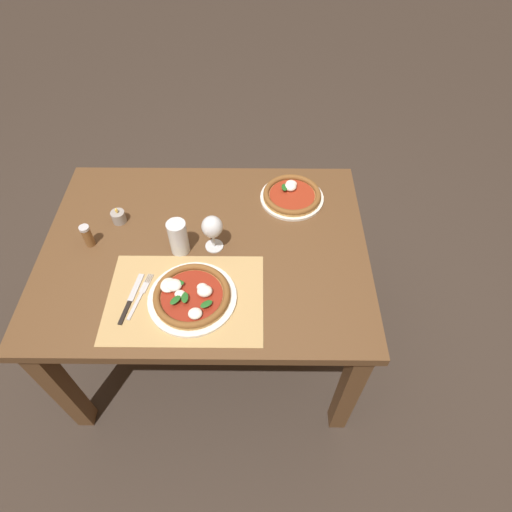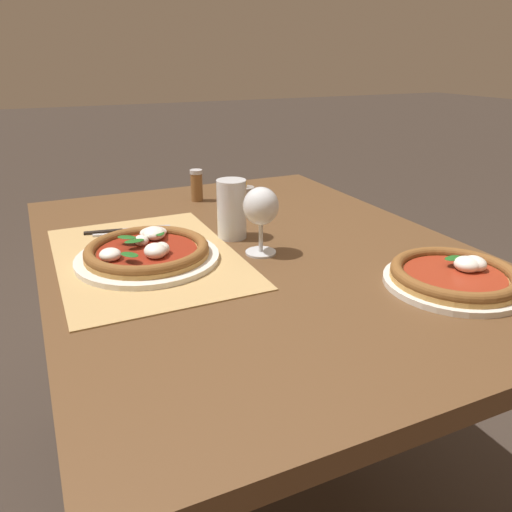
{
  "view_description": "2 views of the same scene",
  "coord_description": "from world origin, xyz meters",
  "px_view_note": "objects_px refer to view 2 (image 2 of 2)",
  "views": [
    {
      "loc": [
        0.21,
        -1.08,
        2.0
      ],
      "look_at": [
        0.2,
        -0.08,
        0.79
      ],
      "focal_mm": 30.0,
      "sensor_mm": 36.0,
      "label": 1
    },
    {
      "loc": [
        1.0,
        -0.45,
        1.16
      ],
      "look_at": [
        0.12,
        -0.05,
        0.77
      ],
      "focal_mm": 35.0,
      "sensor_mm": 36.0,
      "label": 2
    }
  ],
  "objects_px": {
    "wine_glass": "(263,209)",
    "knife": "(128,230)",
    "pizza_near": "(147,252)",
    "fork": "(135,233)",
    "votive_candle": "(245,196)",
    "pizza_far": "(455,276)",
    "pepper_shaker": "(197,185)",
    "pint_glass": "(232,210)"
  },
  "relations": [
    {
      "from": "pint_glass",
      "to": "pepper_shaker",
      "type": "height_order",
      "value": "pint_glass"
    },
    {
      "from": "knife",
      "to": "fork",
      "type": "bearing_deg",
      "value": 19.52
    },
    {
      "from": "pizza_near",
      "to": "fork",
      "type": "bearing_deg",
      "value": 177.05
    },
    {
      "from": "pizza_near",
      "to": "votive_candle",
      "type": "xyz_separation_m",
      "value": [
        -0.33,
        0.38,
        0.0
      ]
    },
    {
      "from": "wine_glass",
      "to": "votive_candle",
      "type": "bearing_deg",
      "value": 161.95
    },
    {
      "from": "pizza_near",
      "to": "votive_candle",
      "type": "height_order",
      "value": "votive_candle"
    },
    {
      "from": "pizza_far",
      "to": "knife",
      "type": "distance_m",
      "value": 0.79
    },
    {
      "from": "pizza_far",
      "to": "pint_glass",
      "type": "distance_m",
      "value": 0.53
    },
    {
      "from": "wine_glass",
      "to": "knife",
      "type": "distance_m",
      "value": 0.39
    },
    {
      "from": "pint_glass",
      "to": "fork",
      "type": "height_order",
      "value": "pint_glass"
    },
    {
      "from": "pizza_far",
      "to": "knife",
      "type": "bearing_deg",
      "value": -138.51
    },
    {
      "from": "pizza_far",
      "to": "fork",
      "type": "xyz_separation_m",
      "value": [
        -0.56,
        -0.51,
        -0.01
      ]
    },
    {
      "from": "wine_glass",
      "to": "fork",
      "type": "relative_size",
      "value": 0.78
    },
    {
      "from": "pepper_shaker",
      "to": "pint_glass",
      "type": "bearing_deg",
      "value": -4.36
    },
    {
      "from": "pint_glass",
      "to": "knife",
      "type": "distance_m",
      "value": 0.28
    },
    {
      "from": "pint_glass",
      "to": "fork",
      "type": "xyz_separation_m",
      "value": [
        -0.12,
        -0.22,
        -0.06
      ]
    },
    {
      "from": "pizza_far",
      "to": "wine_glass",
      "type": "bearing_deg",
      "value": -139.3
    },
    {
      "from": "fork",
      "to": "pizza_near",
      "type": "bearing_deg",
      "value": -2.95
    },
    {
      "from": "wine_glass",
      "to": "pint_glass",
      "type": "height_order",
      "value": "wine_glass"
    },
    {
      "from": "fork",
      "to": "pizza_far",
      "type": "bearing_deg",
      "value": 42.4
    },
    {
      "from": "votive_candle",
      "to": "pizza_far",
      "type": "bearing_deg",
      "value": 11.2
    },
    {
      "from": "pizza_near",
      "to": "fork",
      "type": "xyz_separation_m",
      "value": [
        -0.18,
        0.01,
        -0.02
      ]
    },
    {
      "from": "fork",
      "to": "votive_candle",
      "type": "height_order",
      "value": "votive_candle"
    },
    {
      "from": "wine_glass",
      "to": "pint_glass",
      "type": "bearing_deg",
      "value": -169.81
    },
    {
      "from": "votive_candle",
      "to": "wine_glass",
      "type": "bearing_deg",
      "value": -18.05
    },
    {
      "from": "pint_glass",
      "to": "votive_candle",
      "type": "xyz_separation_m",
      "value": [
        -0.27,
        0.15,
        -0.05
      ]
    },
    {
      "from": "knife",
      "to": "votive_candle",
      "type": "distance_m",
      "value": 0.4
    },
    {
      "from": "fork",
      "to": "pepper_shaker",
      "type": "distance_m",
      "value": 0.34
    },
    {
      "from": "pizza_near",
      "to": "wine_glass",
      "type": "relative_size",
      "value": 2.01
    },
    {
      "from": "pizza_near",
      "to": "pizza_far",
      "type": "height_order",
      "value": "pizza_near"
    },
    {
      "from": "votive_candle",
      "to": "pepper_shaker",
      "type": "xyz_separation_m",
      "value": [
        -0.09,
        -0.12,
        0.03
      ]
    },
    {
      "from": "pizza_near",
      "to": "pepper_shaker",
      "type": "height_order",
      "value": "pepper_shaker"
    },
    {
      "from": "pint_glass",
      "to": "votive_candle",
      "type": "height_order",
      "value": "pint_glass"
    },
    {
      "from": "knife",
      "to": "pizza_far",
      "type": "bearing_deg",
      "value": 41.49
    },
    {
      "from": "pizza_near",
      "to": "pint_glass",
      "type": "bearing_deg",
      "value": 106.38
    },
    {
      "from": "wine_glass",
      "to": "votive_candle",
      "type": "height_order",
      "value": "wine_glass"
    },
    {
      "from": "knife",
      "to": "pepper_shaker",
      "type": "bearing_deg",
      "value": 129.07
    },
    {
      "from": "knife",
      "to": "pepper_shaker",
      "type": "height_order",
      "value": "pepper_shaker"
    },
    {
      "from": "wine_glass",
      "to": "pepper_shaker",
      "type": "bearing_deg",
      "value": 179.53
    },
    {
      "from": "knife",
      "to": "pepper_shaker",
      "type": "distance_m",
      "value": 0.33
    },
    {
      "from": "pizza_near",
      "to": "pint_glass",
      "type": "height_order",
      "value": "pint_glass"
    },
    {
      "from": "pizza_far",
      "to": "pepper_shaker",
      "type": "distance_m",
      "value": 0.84
    }
  ]
}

